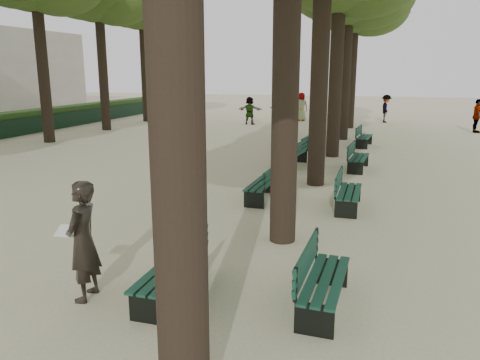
# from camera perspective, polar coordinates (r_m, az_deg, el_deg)

# --- Properties ---
(ground) EXTENTS (120.00, 120.00, 0.00)m
(ground) POSITION_cam_1_polar(r_m,az_deg,el_deg) (7.50, -11.33, -13.76)
(ground) COLOR beige
(ground) RESTS_ON ground
(bench_left_0) EXTENTS (0.58, 1.80, 0.92)m
(bench_left_0) POSITION_cam_1_polar(r_m,az_deg,el_deg) (7.31, -8.46, -12.02)
(bench_left_0) COLOR black
(bench_left_0) RESTS_ON ground
(bench_left_1) EXTENTS (0.61, 1.81, 0.92)m
(bench_left_1) POSITION_cam_1_polar(r_m,az_deg,el_deg) (12.44, 2.70, -1.24)
(bench_left_1) COLOR black
(bench_left_1) RESTS_ON ground
(bench_left_2) EXTENTS (0.80, 1.86, 0.92)m
(bench_left_2) POSITION_cam_1_polar(r_m,az_deg,el_deg) (17.00, 6.59, 2.61)
(bench_left_2) COLOR black
(bench_left_2) RESTS_ON ground
(bench_left_3) EXTENTS (0.74, 1.85, 0.92)m
(bench_left_3) POSITION_cam_1_polar(r_m,az_deg,el_deg) (21.30, 8.69, 4.68)
(bench_left_3) COLOR black
(bench_left_3) RESTS_ON ground
(bench_right_0) EXTENTS (0.63, 1.82, 0.92)m
(bench_right_0) POSITION_cam_1_polar(r_m,az_deg,el_deg) (7.04, 10.19, -13.12)
(bench_right_0) COLOR black
(bench_right_0) RESTS_ON ground
(bench_right_1) EXTENTS (0.58, 1.80, 0.92)m
(bench_right_1) POSITION_cam_1_polar(r_m,az_deg,el_deg) (11.93, 13.10, -2.21)
(bench_right_1) COLOR black
(bench_right_1) RESTS_ON ground
(bench_right_2) EXTENTS (0.71, 1.84, 0.92)m
(bench_right_2) POSITION_cam_1_polar(r_m,az_deg,el_deg) (16.70, 14.23, 2.10)
(bench_right_2) COLOR black
(bench_right_2) RESTS_ON ground
(bench_right_3) EXTENTS (0.74, 1.85, 0.92)m
(bench_right_3) POSITION_cam_1_polar(r_m,az_deg,el_deg) (22.02, 14.90, 4.67)
(bench_right_3) COLOR black
(bench_right_3) RESTS_ON ground
(man_with_map) EXTENTS (0.66, 0.77, 1.83)m
(man_with_map) POSITION_cam_1_polar(r_m,az_deg,el_deg) (7.34, -18.60, -7.07)
(man_with_map) COLOR black
(man_with_map) RESTS_ON ground
(pedestrian_c) EXTENTS (0.45, 1.11, 1.86)m
(pedestrian_c) POSITION_cam_1_polar(r_m,az_deg,el_deg) (29.13, 26.92, 6.98)
(pedestrian_c) COLOR #262628
(pedestrian_c) RESTS_ON ground
(pedestrian_d) EXTENTS (1.01, 0.80, 1.92)m
(pedestrian_d) POSITION_cam_1_polar(r_m,az_deg,el_deg) (32.58, 7.47, 8.85)
(pedestrian_d) COLOR #262628
(pedestrian_d) RESTS_ON ground
(pedestrian_b) EXTENTS (0.42, 1.20, 1.83)m
(pedestrian_b) POSITION_cam_1_polar(r_m,az_deg,el_deg) (32.71, 17.38, 8.30)
(pedestrian_b) COLOR #262628
(pedestrian_b) RESTS_ON ground
(pedestrian_e) EXTENTS (1.65, 0.45, 1.76)m
(pedestrian_e) POSITION_cam_1_polar(r_m,az_deg,el_deg) (30.19, 1.20, 8.46)
(pedestrian_e) COLOR #262628
(pedestrian_e) RESTS_ON ground
(pedestrian_a) EXTENTS (0.76, 0.80, 1.61)m
(pedestrian_a) POSITION_cam_1_polar(r_m,az_deg,el_deg) (33.05, 4.24, 8.71)
(pedestrian_a) COLOR #262628
(pedestrian_a) RESTS_ON ground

